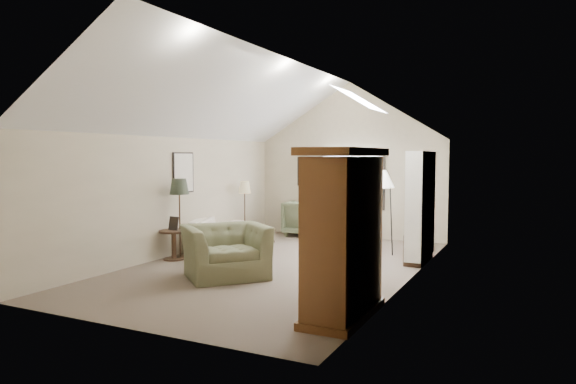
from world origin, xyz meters
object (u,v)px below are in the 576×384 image
at_px(armchair_far, 305,218).
at_px(coffee_table, 249,251).
at_px(sofa, 218,232).
at_px(armchair_near, 226,251).
at_px(armoire, 344,234).
at_px(side_table, 174,245).
at_px(side_chair, 365,219).

bearing_deg(armchair_far, coffee_table, 93.26).
bearing_deg(coffee_table, sofa, 142.30).
xyz_separation_m(armchair_near, armchair_far, (-0.67, 4.88, 0.01)).
bearing_deg(armoire, side_table, 155.35).
relative_size(armchair_far, coffee_table, 1.11).
bearing_deg(armchair_far, side_chair, 176.42).
xyz_separation_m(armoire, side_table, (-4.38, 2.01, -0.80)).
bearing_deg(side_chair, armchair_far, 169.27).
xyz_separation_m(armchair_far, coffee_table, (0.44, -3.68, -0.23)).
height_order(armoire, armchair_far, armoire).
bearing_deg(armoire, armchair_far, 118.30).
height_order(armoire, sofa, armoire).
relative_size(armchair_far, side_chair, 0.96).
xyz_separation_m(armoire, armchair_far, (-3.28, 6.10, -0.64)).
bearing_deg(armoire, sofa, 140.50).
height_order(armoire, armchair_near, armoire).
bearing_deg(armchair_near, coffee_table, 52.78).
bearing_deg(armoire, armchair_near, 155.01).
bearing_deg(side_chair, armoire, -85.75).
relative_size(armoire, sofa, 0.92).
xyz_separation_m(armchair_near, coffee_table, (-0.23, 1.20, -0.22)).
height_order(armchair_near, coffee_table, armchair_near).
bearing_deg(side_table, armchair_far, 75.00).
distance_m(side_table, side_chair, 4.93).
xyz_separation_m(sofa, side_chair, (2.75, 2.49, 0.18)).
height_order(armchair_near, armchair_far, armchair_far).
height_order(armoire, side_chair, armoire).
xyz_separation_m(armoire, side_chair, (-1.63, 6.10, -0.57)).
xyz_separation_m(coffee_table, side_table, (-1.54, -0.41, 0.07)).
distance_m(armchair_far, side_table, 4.24).
height_order(sofa, coffee_table, sofa).
bearing_deg(coffee_table, armchair_far, 96.84).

